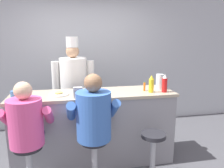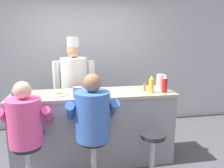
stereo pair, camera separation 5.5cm
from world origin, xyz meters
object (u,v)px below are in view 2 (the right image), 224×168
napkin_dispenser_chrome (78,92)px  empty_stool_round (152,149)px  water_pitcher_clear (160,82)px  cereal_bowl (102,91)px  diner_seated_blue (93,118)px  ketchup_bottle_red (165,84)px  breakfast_plate (59,94)px  mustard_bottle_yellow (151,84)px  diner_seated_pink (26,125)px  hot_sauce_bottle_orange (145,87)px  cook_in_whites_near (75,85)px  coffee_mug_blue (15,94)px

napkin_dispenser_chrome → empty_stool_round: 1.19m
water_pitcher_clear → cereal_bowl: size_ratio=1.46×
diner_seated_blue → ketchup_bottle_red: bearing=19.5°
diner_seated_blue → napkin_dispenser_chrome: bearing=117.1°
diner_seated_blue → water_pitcher_clear: bearing=27.6°
water_pitcher_clear → breakfast_plate: size_ratio=0.87×
empty_stool_round → mustard_bottle_yellow: bearing=74.9°
diner_seated_pink → empty_stool_round: size_ratio=2.15×
hot_sauce_bottle_orange → cook_in_whites_near: size_ratio=0.07×
ketchup_bottle_red → diner_seated_blue: size_ratio=0.18×
diner_seated_pink → napkin_dispenser_chrome: bearing=28.0°
mustard_bottle_yellow → diner_seated_pink: bearing=-166.0°
mustard_bottle_yellow → cereal_bowl: (-0.69, 0.06, -0.08)m
water_pitcher_clear → hot_sauce_bottle_orange: bearing=-165.7°
breakfast_plate → empty_stool_round: 1.42m
hot_sauce_bottle_orange → cook_in_whites_near: 1.26m
cereal_bowl → ketchup_bottle_red: bearing=-5.5°
mustard_bottle_yellow → hot_sauce_bottle_orange: mustard_bottle_yellow is taller
napkin_dispenser_chrome → ketchup_bottle_red: bearing=2.9°
water_pitcher_clear → napkin_dispenser_chrome: bearing=-168.6°
napkin_dispenser_chrome → cook_in_whites_near: 0.96m
breakfast_plate → coffee_mug_blue: (-0.55, -0.01, 0.03)m
breakfast_plate → diner_seated_pink: bearing=-124.5°
breakfast_plate → empty_stool_round: (1.15, -0.53, -0.64)m
ketchup_bottle_red → diner_seated_pink: bearing=-168.2°
water_pitcher_clear → diner_seated_pink: diner_seated_pink is taller
water_pitcher_clear → cook_in_whites_near: cook_in_whites_near is taller
mustard_bottle_yellow → hot_sauce_bottle_orange: (-0.07, 0.09, -0.05)m
ketchup_bottle_red → water_pitcher_clear: 0.18m
water_pitcher_clear → diner_seated_blue: 1.23m
hot_sauce_bottle_orange → water_pitcher_clear: 0.28m
coffee_mug_blue → napkin_dispenser_chrome: bearing=-12.4°
diner_seated_pink → cereal_bowl: bearing=26.4°
empty_stool_round → coffee_mug_blue: bearing=163.0°
napkin_dispenser_chrome → hot_sauce_bottle_orange: bearing=10.5°
mustard_bottle_yellow → cereal_bowl: size_ratio=1.60×
ketchup_bottle_red → hot_sauce_bottle_orange: size_ratio=1.95×
ketchup_bottle_red → napkin_dispenser_chrome: bearing=-177.1°
ketchup_bottle_red → cook_in_whites_near: 1.53m
breakfast_plate → cook_in_whites_near: cook_in_whites_near is taller
water_pitcher_clear → diner_seated_blue: size_ratio=0.16×
ketchup_bottle_red → diner_seated_blue: diner_seated_blue is taller
diner_seated_blue → breakfast_plate: bearing=129.3°
cereal_bowl → diner_seated_pink: bearing=-153.6°
diner_seated_blue → empty_stool_round: (0.75, -0.03, -0.45)m
water_pitcher_clear → coffee_mug_blue: size_ratio=1.63×
ketchup_bottle_red → water_pitcher_clear: ketchup_bottle_red is taller
coffee_mug_blue → napkin_dispenser_chrome: 0.82m
cereal_bowl → diner_seated_pink: size_ratio=0.11×
napkin_dispenser_chrome → diner_seated_pink: size_ratio=0.10×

